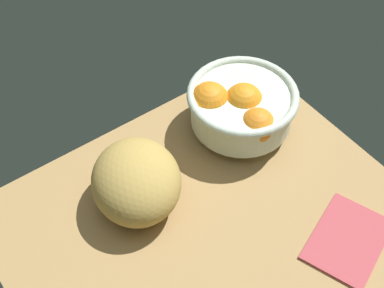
% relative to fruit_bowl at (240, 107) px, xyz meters
% --- Properties ---
extents(ground_plane, '(0.65, 0.62, 0.03)m').
position_rel_fruit_bowl_xyz_m(ground_plane, '(0.17, 0.17, -0.08)').
color(ground_plane, '#A57F4D').
extents(fruit_bowl, '(0.20, 0.20, 0.11)m').
position_rel_fruit_bowl_xyz_m(fruit_bowl, '(0.00, 0.00, 0.00)').
color(fruit_bowl, silver).
rests_on(fruit_bowl, ground).
extents(bread_loaf, '(0.20, 0.21, 0.11)m').
position_rel_fruit_bowl_xyz_m(bread_loaf, '(0.24, 0.03, -0.01)').
color(bread_loaf, tan).
rests_on(bread_loaf, ground).
extents(napkin_folded, '(0.18, 0.15, 0.01)m').
position_rel_fruit_bowl_xyz_m(napkin_folded, '(0.01, 0.29, -0.06)').
color(napkin_folded, '#B8474F').
rests_on(napkin_folded, ground).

